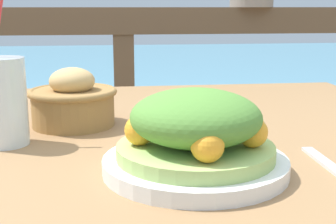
% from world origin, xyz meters
% --- Properties ---
extents(patio_table, '(1.15, 0.99, 0.78)m').
position_xyz_m(patio_table, '(0.00, 0.00, 0.69)').
color(patio_table, '#997047').
rests_on(patio_table, ground_plane).
extents(railing_fence, '(2.80, 0.08, 0.99)m').
position_xyz_m(railing_fence, '(0.00, 0.85, 0.75)').
color(railing_fence, brown).
rests_on(railing_fence, ground_plane).
extents(sea_backdrop, '(12.00, 4.00, 0.51)m').
position_xyz_m(sea_backdrop, '(0.00, 3.35, 0.25)').
color(sea_backdrop, '#568EA8').
rests_on(sea_backdrop, ground_plane).
extents(salad_plate, '(0.25, 0.25, 0.11)m').
position_xyz_m(salad_plate, '(0.06, -0.20, 0.83)').
color(salad_plate, white).
rests_on(salad_plate, patio_table).
extents(drink_glass, '(0.08, 0.08, 0.25)m').
position_xyz_m(drink_glass, '(-0.22, -0.04, 0.85)').
color(drink_glass, silver).
rests_on(drink_glass, patio_table).
extents(bread_basket, '(0.16, 0.16, 0.11)m').
position_xyz_m(bread_basket, '(-0.12, 0.07, 0.82)').
color(bread_basket, olive).
rests_on(bread_basket, patio_table).
extents(fork, '(0.02, 0.18, 0.00)m').
position_xyz_m(fork, '(0.25, -0.22, 0.78)').
color(fork, silver).
rests_on(fork, patio_table).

